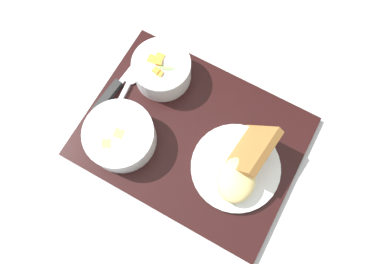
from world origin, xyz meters
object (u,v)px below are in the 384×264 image
plate_main (238,168)px  knife (112,92)px  bowl_soup (120,136)px  spoon (128,85)px  bowl_salad (162,69)px

plate_main → knife: (-0.31, 0.02, -0.02)m
bowl_soup → knife: (-0.08, 0.08, -0.02)m
bowl_soup → spoon: (-0.06, 0.11, -0.03)m
bowl_salad → knife: size_ratio=0.63×
plate_main → knife: 0.31m
bowl_salad → plate_main: bearing=-23.7°
bowl_salad → spoon: size_ratio=0.80×
bowl_salad → bowl_soup: 0.16m
bowl_salad → bowl_soup: size_ratio=0.88×
bowl_soup → plate_main: size_ratio=0.77×
knife → bowl_soup: bearing=-130.7°
plate_main → spoon: size_ratio=1.18×
bowl_soup → knife: 0.11m
bowl_salad → bowl_soup: bearing=-89.0°
knife → spoon: bearing=-28.0°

